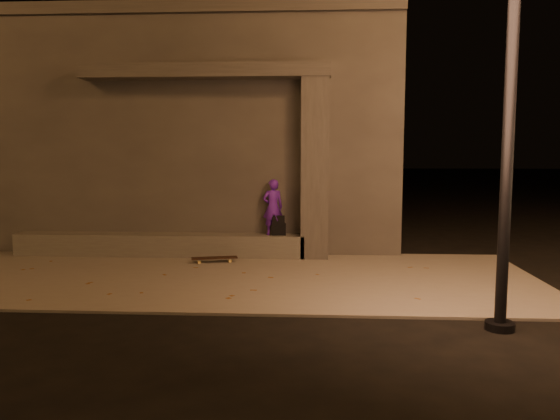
# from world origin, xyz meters

# --- Properties ---
(ground) EXTENTS (120.00, 120.00, 0.00)m
(ground) POSITION_xyz_m (0.00, 0.00, 0.00)
(ground) COLOR black
(ground) RESTS_ON ground
(sidewalk) EXTENTS (11.00, 4.40, 0.04)m
(sidewalk) POSITION_xyz_m (0.00, 2.00, 0.02)
(sidewalk) COLOR slate
(sidewalk) RESTS_ON ground
(building) EXTENTS (9.00, 5.10, 5.22)m
(building) POSITION_xyz_m (-1.00, 6.49, 2.61)
(building) COLOR #3C3937
(building) RESTS_ON ground
(ledge) EXTENTS (6.00, 0.55, 0.45)m
(ledge) POSITION_xyz_m (-1.50, 3.75, 0.27)
(ledge) COLOR #53514B
(ledge) RESTS_ON sidewalk
(column) EXTENTS (0.55, 0.55, 3.60)m
(column) POSITION_xyz_m (1.70, 3.75, 1.84)
(column) COLOR #3C3937
(column) RESTS_ON sidewalk
(canopy) EXTENTS (5.00, 0.70, 0.28)m
(canopy) POSITION_xyz_m (-0.50, 3.80, 3.78)
(canopy) COLOR #3C3937
(canopy) RESTS_ON column
(skateboarder) EXTENTS (0.47, 0.36, 1.14)m
(skateboarder) POSITION_xyz_m (0.85, 3.75, 1.06)
(skateboarder) COLOR #541BB0
(skateboarder) RESTS_ON ledge
(backpack) EXTENTS (0.31, 0.22, 0.41)m
(backpack) POSITION_xyz_m (0.97, 3.75, 0.63)
(backpack) COLOR black
(backpack) RESTS_ON ledge
(skateboard) EXTENTS (0.91, 0.43, 0.10)m
(skateboard) POSITION_xyz_m (-0.24, 3.10, 0.12)
(skateboard) COLOR black
(skateboard) RESTS_ON sidewalk
(street_lamp_0) EXTENTS (0.36, 0.36, 6.59)m
(street_lamp_0) POSITION_xyz_m (3.98, -0.56, 3.77)
(street_lamp_0) COLOR black
(street_lamp_0) RESTS_ON ground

